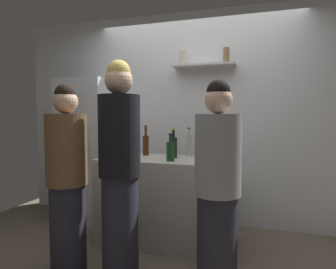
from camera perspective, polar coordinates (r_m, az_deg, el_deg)
The scene contains 14 objects.
ground_plane at distance 2.91m, azimuth -0.51°, elevation -23.63°, with size 5.28×5.28×0.00m, color #726656.
back_wall_assembly at distance 3.80m, azimuth 5.46°, elevation 3.13°, with size 4.80×0.32×2.60m.
refrigerator at distance 3.95m, azimuth -14.61°, elevation -2.99°, with size 0.63×0.64×1.78m.
counter at distance 3.25m, azimuth 0.00°, elevation -12.30°, with size 1.41×0.67×0.89m, color #B7B2A8.
baking_pan at distance 3.23m, azimuth -9.16°, elevation -3.94°, with size 0.34×0.24×0.05m, color gray.
utensil_holder at distance 3.14m, azimuth 9.96°, elevation -3.56°, with size 0.12×0.12×0.22m.
wine_bottle_pale_glass at distance 3.34m, azimuth 3.97°, elevation -1.96°, with size 0.07×0.07×0.31m.
wine_bottle_dark_glass at distance 3.20m, azimuth 1.03°, elevation -2.29°, with size 0.08×0.08×0.31m.
wine_bottle_green_glass at distance 2.97m, azimuth 0.46°, elevation -3.05°, with size 0.08×0.08×0.27m.
wine_bottle_amber_glass at distance 3.40m, azimuth -4.21°, elevation -1.85°, with size 0.07×0.07×0.34m.
water_bottle_plastic at distance 3.00m, azimuth 8.23°, elevation -2.97°, with size 0.08×0.08×0.24m.
person_blonde at distance 2.52m, azimuth -9.10°, elevation -6.58°, with size 0.34×0.34×1.78m.
person_grey_hoodie at distance 2.29m, azimuth 9.32°, elevation -10.36°, with size 0.34×0.34×1.59m.
person_brown_jacket at distance 2.71m, azimuth -18.49°, elevation -8.28°, with size 0.34×0.34×1.60m.
Camera 1 is at (0.82, -2.46, 1.33)m, focal length 32.33 mm.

